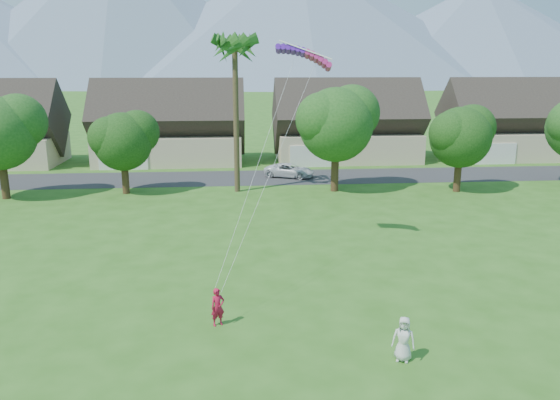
{
  "coord_description": "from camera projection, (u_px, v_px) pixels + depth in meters",
  "views": [
    {
      "loc": [
        -2.1,
        -15.46,
        10.14
      ],
      "look_at": [
        0.0,
        10.0,
        3.8
      ],
      "focal_mm": 35.0,
      "sensor_mm": 36.0,
      "label": 1
    }
  ],
  "objects": [
    {
      "name": "watcher",
      "position": [
        404.0,
        339.0,
        19.07
      ],
      "size": [
        0.94,
        0.79,
        1.64
      ],
      "primitive_type": "imported",
      "rotation": [
        0.0,
        0.0,
        -0.39
      ],
      "color": "silver",
      "rests_on": "ground"
    },
    {
      "name": "fan_palm",
      "position": [
        235.0,
        43.0,
        42.12
      ],
      "size": [
        3.0,
        3.0,
        13.8
      ],
      "color": "#4C3D26",
      "rests_on": "ground"
    },
    {
      "name": "houses_row",
      "position": [
        259.0,
        129.0,
        58.36
      ],
      "size": [
        72.75,
        8.19,
        8.86
      ],
      "color": "beige",
      "rests_on": "ground"
    },
    {
      "name": "parafoil_kite",
      "position": [
        305.0,
        53.0,
        28.31
      ],
      "size": [
        3.16,
        1.26,
        0.5
      ],
      "rotation": [
        0.0,
        0.0,
        -0.19
      ],
      "color": "#5918B9",
      "rests_on": "ground"
    },
    {
      "name": "street",
      "position": [
        259.0,
        178.0,
        50.45
      ],
      "size": [
        90.0,
        7.0,
        0.01
      ],
      "primitive_type": "cube",
      "color": "#2D2D30",
      "rests_on": "ground"
    },
    {
      "name": "ground",
      "position": [
        305.0,
        389.0,
        17.56
      ],
      "size": [
        500.0,
        500.0,
        0.0
      ],
      "primitive_type": "plane",
      "color": "#2D6019",
      "rests_on": "ground"
    },
    {
      "name": "parked_car",
      "position": [
        289.0,
        170.0,
        50.52
      ],
      "size": [
        5.03,
        3.77,
        1.27
      ],
      "primitive_type": "imported",
      "rotation": [
        0.0,
        0.0,
        1.16
      ],
      "color": "silver",
      "rests_on": "ground"
    },
    {
      "name": "tree_row",
      "position": [
        247.0,
        133.0,
        43.3
      ],
      "size": [
        62.27,
        6.67,
        8.45
      ],
      "color": "#47301C",
      "rests_on": "ground"
    },
    {
      "name": "kite_flyer",
      "position": [
        218.0,
        307.0,
        21.69
      ],
      "size": [
        0.67,
        0.56,
        1.56
      ],
      "primitive_type": "imported",
      "rotation": [
        0.0,
        0.0,
        0.39
      ],
      "color": "#B21434",
      "rests_on": "ground"
    },
    {
      "name": "mountain_ridge",
      "position": [
        259.0,
        24.0,
        262.86
      ],
      "size": [
        540.0,
        240.0,
        70.0
      ],
      "color": "slate",
      "rests_on": "ground"
    }
  ]
}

